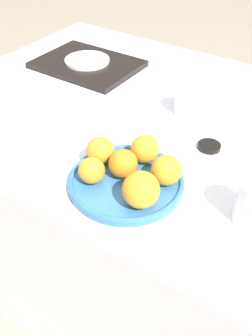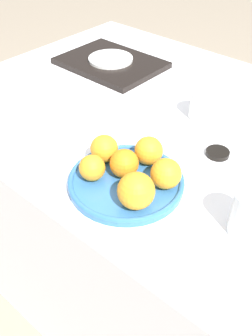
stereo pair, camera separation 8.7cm
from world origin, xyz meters
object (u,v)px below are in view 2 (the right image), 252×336
(side_plate, at_px, (111,59))
(napkin, at_px, (209,87))
(orange_2, at_px, (136,191))
(soy_dish, at_px, (218,153))
(orange_0, at_px, (124,163))
(cup_1, at_px, (203,106))
(fruit_platter, at_px, (126,181))
(orange_1, at_px, (149,151))
(orange_3, at_px, (166,174))
(serving_tray, at_px, (111,63))
(orange_4, at_px, (92,168))
(water_glass, at_px, (250,214))
(orange_5, at_px, (104,149))

(side_plate, xyz_separation_m, napkin, (0.35, 0.09, -0.02))
(orange_2, relative_size, soy_dish, 1.34)
(orange_0, relative_size, cup_1, 0.86)
(fruit_platter, xyz_separation_m, orange_1, (-0.00, 0.09, 0.04))
(orange_3, xyz_separation_m, serving_tray, (-0.54, 0.40, -0.04))
(orange_4, xyz_separation_m, cup_1, (0.03, 0.41, -0.01))
(napkin, distance_m, soy_dish, 0.36)
(water_glass, bearing_deg, fruit_platter, -168.88)
(orange_0, relative_size, side_plate, 0.43)
(water_glass, bearing_deg, side_plate, 152.12)
(orange_3, distance_m, orange_4, 0.17)
(orange_2, distance_m, serving_tray, 0.73)
(serving_tray, distance_m, napkin, 0.36)
(orange_3, relative_size, water_glass, 0.69)
(orange_3, distance_m, side_plate, 0.68)
(napkin, height_order, soy_dish, soy_dish)
(fruit_platter, xyz_separation_m, orange_3, (0.08, 0.04, 0.04))
(soy_dish, bearing_deg, orange_0, -116.37)
(orange_3, relative_size, orange_5, 1.04)
(cup_1, bearing_deg, orange_5, -99.67)
(orange_5, relative_size, water_glass, 0.67)
(orange_0, xyz_separation_m, soy_dish, (0.11, 0.23, -0.04))
(orange_1, height_order, napkin, orange_1)
(orange_1, relative_size, napkin, 0.47)
(orange_1, bearing_deg, cup_1, 95.45)
(soy_dish, bearing_deg, fruit_platter, -112.11)
(orange_2, xyz_separation_m, orange_3, (0.01, 0.09, -0.01))
(orange_1, bearing_deg, serving_tray, 142.08)
(fruit_platter, height_order, orange_3, orange_3)
(orange_2, distance_m, cup_1, 0.42)
(serving_tray, bearing_deg, fruit_platter, -43.68)
(side_plate, bearing_deg, orange_4, -50.46)
(orange_3, distance_m, napkin, 0.53)
(orange_2, bearing_deg, orange_1, 118.88)
(orange_2, distance_m, napkin, 0.61)
(water_glass, bearing_deg, orange_1, 173.55)
(serving_tray, distance_m, side_plate, 0.02)
(orange_1, relative_size, orange_4, 1.13)
(orange_3, height_order, serving_tray, orange_3)
(orange_0, bearing_deg, orange_2, -34.44)
(water_glass, xyz_separation_m, napkin, (-0.39, 0.48, -0.05))
(water_glass, bearing_deg, orange_5, -175.07)
(side_plate, bearing_deg, serving_tray, 0.00)
(orange_1, bearing_deg, orange_3, -26.79)
(fruit_platter, distance_m, orange_1, 0.09)
(serving_tray, relative_size, side_plate, 2.22)
(orange_5, bearing_deg, orange_2, -23.57)
(orange_1, height_order, orange_5, orange_1)
(orange_0, relative_size, orange_5, 1.00)
(orange_1, distance_m, cup_1, 0.28)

